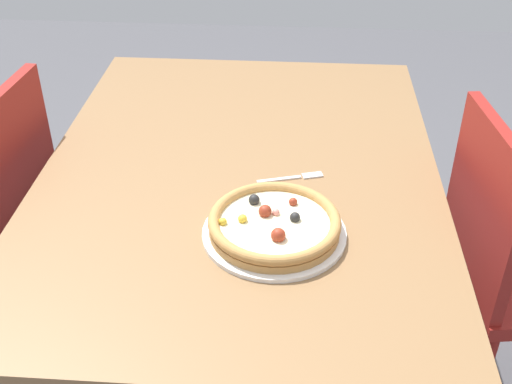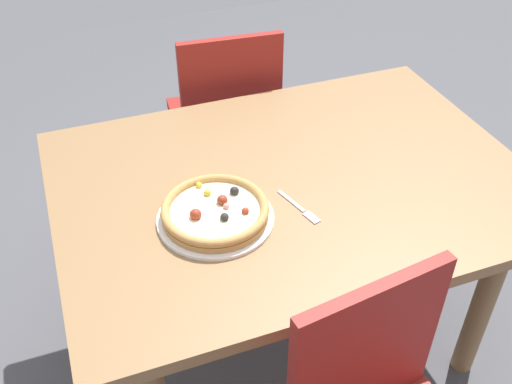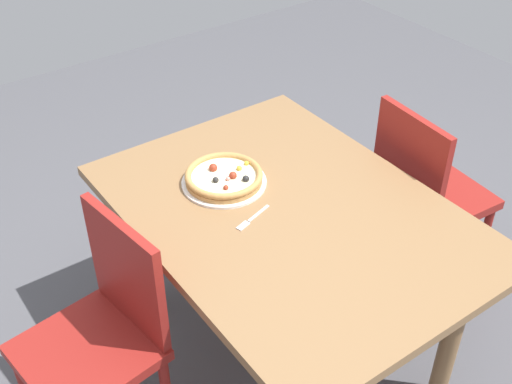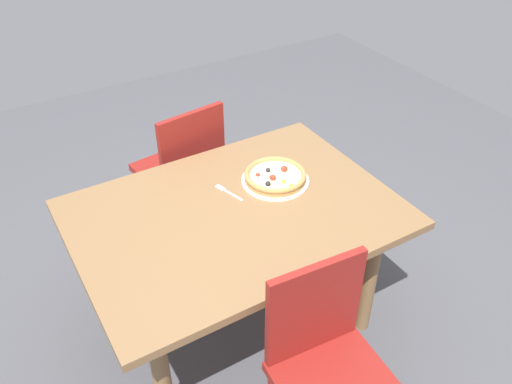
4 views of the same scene
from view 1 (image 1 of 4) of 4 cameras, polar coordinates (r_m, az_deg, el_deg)
The scene contains 5 objects.
ground_plane at distance 2.10m, azimuth -1.11°, elevation -14.74°, with size 6.00×6.00×0.00m, color #4C4C51.
dining_table at distance 1.68m, azimuth -1.34°, elevation -0.61°, with size 1.36×0.99×0.72m.
plate at distance 1.40m, azimuth 1.61°, elevation -3.63°, with size 0.31×0.31×0.01m, color white.
pizza at distance 1.39m, azimuth 1.62°, elevation -2.80°, with size 0.29×0.29×0.05m.
fork at distance 1.59m, azimuth 3.51°, elevation 1.30°, with size 0.06×0.16×0.00m.
Camera 1 is at (1.37, 0.14, 1.59)m, focal length 45.52 mm.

